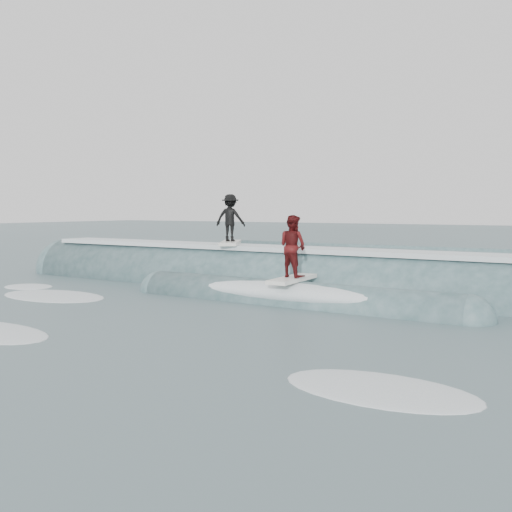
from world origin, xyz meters
The scene contains 6 objects.
ground centered at (0.00, 0.00, 0.00)m, with size 160.00×160.00×0.00m, color #405A5D.
breaking_wave centered at (0.25, 3.47, 0.04)m, with size 21.36×4.05×2.54m.
surfer_black centered at (-1.60, 3.78, 2.11)m, with size 1.44×2.02×1.63m.
surfer_red centered at (1.86, 1.58, 1.42)m, with size 0.93×2.02×1.73m.
whitewater centered at (-2.00, -2.51, 0.00)m, with size 15.18×6.37×0.10m.
far_swells centered at (-2.72, 17.65, 0.00)m, with size 36.19×8.65×0.80m.
Camera 1 is at (8.83, -11.56, 2.50)m, focal length 40.00 mm.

